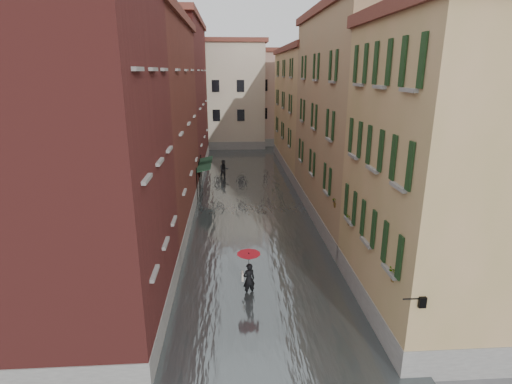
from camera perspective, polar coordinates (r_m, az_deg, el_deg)
name	(u,v)px	position (r m, az deg, el deg)	size (l,w,h in m)	color
ground	(263,290)	(19.03, 0.99, -13.83)	(120.00, 120.00, 0.00)	#505052
floodwater	(249,201)	(30.87, -0.98, -1.26)	(10.00, 60.00, 0.20)	#4F5657
building_left_near	(73,165)	(15.69, -24.66, 3.49)	(6.00, 8.00, 13.00)	maroon
building_left_mid	(140,129)	(26.14, -16.30, 8.60)	(6.00, 14.00, 12.50)	#5E271D
building_left_far	(172,100)	(40.78, -11.95, 12.72)	(6.00, 16.00, 14.00)	maroon
building_right_near	(449,179)	(17.05, 25.88, 1.70)	(6.00, 8.00, 11.50)	#A08C52
building_right_mid	(360,123)	(26.84, 14.69, 9.47)	(6.00, 14.00, 13.00)	#957F5A
building_right_far	(313,112)	(41.35, 8.13, 11.23)	(6.00, 16.00, 11.50)	#A08C52
building_end_cream	(217,96)	(54.42, -5.59, 13.43)	(12.00, 9.00, 13.00)	beige
building_end_pink	(283,99)	(56.90, 3.82, 13.12)	(10.00, 9.00, 12.00)	tan
awning_near	(204,167)	(31.77, -7.44, 3.57)	(1.09, 3.30, 2.80)	black
awning_far	(205,162)	(33.59, -7.26, 4.28)	(1.09, 2.80, 2.80)	black
wall_lantern	(421,301)	(13.56, 22.52, -14.22)	(0.71, 0.22, 0.35)	black
window_planters	(358,220)	(17.99, 14.36, -3.85)	(0.59, 8.49, 0.84)	brown
pedestrian_main	(249,269)	(18.00, -1.05, -10.92)	(1.06, 1.06, 2.06)	black
pedestrian_far	(224,170)	(37.31, -4.60, 3.19)	(0.89, 0.69, 1.82)	black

